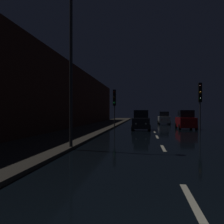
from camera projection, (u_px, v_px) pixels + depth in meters
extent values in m
cube|color=black|center=(153.00, 129.00, 26.36)|extent=(25.90, 84.00, 0.02)
cube|color=#38332B|center=(94.00, 128.00, 27.26)|extent=(4.40, 84.00, 0.15)
cube|color=#472319|center=(62.00, 94.00, 24.14)|extent=(0.80, 63.00, 7.42)
cube|color=beige|center=(191.00, 200.00, 5.06)|extent=(0.16, 2.20, 0.01)
cube|color=beige|center=(163.00, 148.00, 12.32)|extent=(0.16, 2.20, 0.01)
cube|color=beige|center=(157.00, 137.00, 17.92)|extent=(0.16, 2.20, 0.01)
cube|color=beige|center=(154.00, 132.00, 22.49)|extent=(0.16, 2.20, 0.01)
cylinder|color=#38383A|center=(114.00, 117.00, 27.93)|extent=(0.12, 0.12, 2.65)
cube|color=black|center=(114.00, 98.00, 27.93)|extent=(0.33, 0.36, 1.90)
sphere|color=black|center=(114.00, 92.00, 27.76)|extent=(0.22, 0.22, 0.22)
sphere|color=black|center=(114.00, 98.00, 27.76)|extent=(0.22, 0.22, 0.22)
sphere|color=#19D84C|center=(114.00, 103.00, 27.76)|extent=(0.22, 0.22, 0.22)
cylinder|color=#38383A|center=(200.00, 117.00, 23.07)|extent=(0.12, 0.12, 2.86)
cube|color=black|center=(200.00, 92.00, 23.07)|extent=(0.31, 0.35, 1.90)
sphere|color=black|center=(200.00, 86.00, 22.89)|extent=(0.22, 0.22, 0.22)
sphere|color=orange|center=(200.00, 92.00, 22.89)|extent=(0.22, 0.22, 0.22)
sphere|color=black|center=(200.00, 99.00, 22.89)|extent=(0.22, 0.22, 0.22)
cylinder|color=#2D2D30|center=(71.00, 71.00, 11.89)|extent=(0.16, 0.16, 7.92)
cube|color=black|center=(141.00, 123.00, 25.14)|extent=(1.75, 4.08, 1.07)
cube|color=black|center=(141.00, 114.00, 25.29)|extent=(1.49, 2.04, 0.82)
cylinder|color=black|center=(150.00, 128.00, 23.61)|extent=(0.21, 0.62, 0.62)
cylinder|color=black|center=(132.00, 128.00, 23.84)|extent=(0.21, 0.62, 0.62)
cylinder|color=black|center=(149.00, 126.00, 26.45)|extent=(0.21, 0.62, 0.62)
cylinder|color=black|center=(134.00, 126.00, 26.67)|extent=(0.21, 0.62, 0.62)
sphere|color=white|center=(146.00, 124.00, 23.10)|extent=(0.17, 0.17, 0.17)
sphere|color=white|center=(136.00, 124.00, 23.23)|extent=(0.17, 0.17, 0.17)
sphere|color=red|center=(145.00, 122.00, 27.06)|extent=(0.17, 0.17, 0.17)
sphere|color=red|center=(137.00, 122.00, 27.19)|extent=(0.17, 0.17, 0.17)
cube|color=silver|center=(164.00, 120.00, 37.52)|extent=(1.64, 3.82, 1.00)
cube|color=black|center=(164.00, 114.00, 37.39)|extent=(1.39, 1.91, 0.76)
cylinder|color=black|center=(158.00, 122.00, 38.96)|extent=(0.20, 0.58, 0.58)
cylinder|color=black|center=(168.00, 122.00, 38.74)|extent=(0.20, 0.58, 0.58)
cylinder|color=black|center=(159.00, 122.00, 36.31)|extent=(0.20, 0.58, 0.58)
cylinder|color=black|center=(170.00, 123.00, 36.09)|extent=(0.20, 0.58, 0.58)
sphere|color=slate|center=(160.00, 119.00, 39.44)|extent=(0.16, 0.16, 0.16)
sphere|color=slate|center=(166.00, 119.00, 39.32)|extent=(0.16, 0.16, 0.16)
sphere|color=red|center=(162.00, 120.00, 35.73)|extent=(0.16, 0.16, 0.16)
sphere|color=red|center=(168.00, 120.00, 35.61)|extent=(0.16, 0.16, 0.16)
cube|color=maroon|center=(186.00, 122.00, 26.48)|extent=(1.75, 4.09, 1.07)
cube|color=black|center=(186.00, 114.00, 26.33)|extent=(1.49, 2.04, 0.82)
cylinder|color=black|center=(176.00, 125.00, 28.01)|extent=(0.21, 0.62, 0.62)
cylinder|color=black|center=(191.00, 125.00, 27.78)|extent=(0.21, 0.62, 0.62)
cylinder|color=black|center=(180.00, 127.00, 25.17)|extent=(0.21, 0.62, 0.62)
cylinder|color=black|center=(196.00, 127.00, 24.94)|extent=(0.21, 0.62, 0.62)
sphere|color=slate|center=(179.00, 121.00, 28.53)|extent=(0.18, 0.18, 0.18)
sphere|color=slate|center=(187.00, 122.00, 28.40)|extent=(0.18, 0.18, 0.18)
sphere|color=red|center=(184.00, 123.00, 24.55)|extent=(0.18, 0.18, 0.18)
sphere|color=red|center=(194.00, 123.00, 24.43)|extent=(0.18, 0.18, 0.18)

